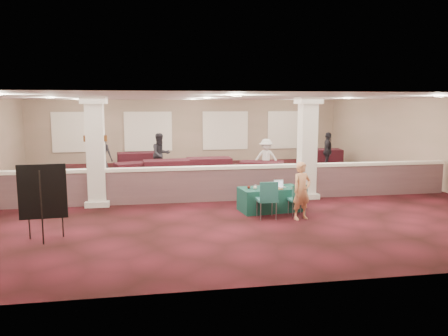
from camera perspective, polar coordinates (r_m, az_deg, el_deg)
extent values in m
plane|color=#47111A|center=(15.11, -2.14, -3.08)|extent=(16.00, 16.00, 0.00)
cube|color=#84745B|center=(22.80, -4.82, 4.85)|extent=(16.00, 0.04, 3.20)
cube|color=#84745B|center=(7.09, 6.34, -3.10)|extent=(16.00, 0.04, 3.20)
cube|color=#84745B|center=(17.78, 24.36, 3.13)|extent=(0.04, 16.00, 3.20)
cube|color=silver|center=(14.80, -2.21, 9.15)|extent=(16.00, 16.00, 0.02)
cube|color=brown|center=(13.55, -1.32, -2.25)|extent=(15.60, 0.20, 1.00)
cube|color=silver|center=(13.46, -1.32, 0.05)|extent=(15.60, 0.28, 0.10)
cube|color=silver|center=(13.34, -16.38, 2.01)|extent=(0.50, 0.50, 3.20)
cube|color=silver|center=(13.59, -16.12, -4.37)|extent=(0.70, 0.70, 0.16)
cube|color=silver|center=(13.27, -16.65, 8.46)|extent=(0.72, 0.72, 0.20)
cube|color=silver|center=(14.14, 10.80, 2.55)|extent=(0.50, 0.50, 3.20)
cube|color=silver|center=(14.37, 10.63, -3.49)|extent=(0.70, 0.70, 0.16)
cube|color=silver|center=(14.07, 10.97, 8.64)|extent=(0.72, 0.72, 0.20)
cylinder|color=brown|center=(13.34, -17.65, 3.69)|extent=(0.12, 0.12, 0.18)
cylinder|color=white|center=(13.34, -17.65, 3.69)|extent=(0.09, 0.09, 0.10)
cylinder|color=brown|center=(13.28, -15.25, 3.76)|extent=(0.12, 0.12, 0.18)
cylinder|color=white|center=(13.28, -15.25, 3.76)|extent=(0.09, 0.09, 0.10)
cube|color=#0F3931|center=(12.43, 6.06, -4.07)|extent=(1.82, 1.07, 0.66)
cube|color=#1D554A|center=(12.02, 9.52, -4.11)|extent=(0.44, 0.44, 0.06)
cube|color=#1D554A|center=(11.79, 9.88, -3.20)|extent=(0.42, 0.06, 0.42)
cylinder|color=slate|center=(11.85, 8.98, -5.41)|extent=(0.02, 0.02, 0.40)
cylinder|color=slate|center=(11.97, 10.60, -5.31)|extent=(0.02, 0.02, 0.40)
cylinder|color=slate|center=(12.17, 8.40, -5.02)|extent=(0.02, 0.02, 0.40)
cylinder|color=slate|center=(12.30, 9.99, -4.93)|extent=(0.02, 0.02, 0.40)
cube|color=#1D554A|center=(11.59, 5.58, -4.15)|extent=(0.51, 0.51, 0.07)
cube|color=#1D554A|center=(11.32, 5.90, -3.05)|extent=(0.48, 0.06, 0.48)
cylinder|color=slate|center=(11.41, 4.81, -5.71)|extent=(0.03, 0.03, 0.46)
cylinder|color=slate|center=(11.51, 6.84, -5.61)|extent=(0.03, 0.03, 0.46)
cylinder|color=slate|center=(11.80, 4.32, -5.23)|extent=(0.03, 0.03, 0.46)
cylinder|color=slate|center=(11.90, 6.29, -5.14)|extent=(0.03, 0.03, 0.46)
cube|color=black|center=(10.31, -22.62, -2.87)|extent=(1.01, 0.12, 1.21)
cylinder|color=black|center=(10.64, -24.24, -4.29)|extent=(0.03, 0.03, 1.61)
cylinder|color=black|center=(10.53, -20.45, -4.20)|extent=(0.03, 0.03, 1.61)
cylinder|color=black|center=(10.12, -22.74, -4.82)|extent=(0.03, 0.03, 1.61)
imported|color=tan|center=(11.57, 10.12, -2.94)|extent=(0.64, 0.53, 1.52)
cube|color=black|center=(17.89, -11.39, -0.34)|extent=(1.83, 1.31, 0.67)
cube|color=black|center=(17.88, -7.55, -0.14)|extent=(1.88, 1.04, 0.74)
cube|color=black|center=(17.66, 4.97, -0.27)|extent=(1.91, 1.40, 0.70)
cube|color=black|center=(20.74, -11.17, 0.97)|extent=(1.95, 1.14, 0.75)
cube|color=black|center=(18.44, -1.95, 0.19)|extent=(1.85, 0.94, 0.74)
cube|color=black|center=(21.80, 12.47, 1.36)|extent=(2.13, 1.30, 0.81)
imported|color=black|center=(18.56, -8.29, 1.77)|extent=(0.97, 0.79, 1.78)
imported|color=#B8B8B4|center=(17.97, 5.51, 1.29)|extent=(1.11, 0.76, 1.58)
imported|color=black|center=(20.26, 13.39, 2.12)|extent=(0.87, 1.13, 1.73)
imported|color=black|center=(19.05, -15.75, 1.81)|extent=(1.02, 0.77, 1.84)
cube|color=silver|center=(12.43, 7.32, -2.50)|extent=(0.32, 0.24, 0.02)
cube|color=silver|center=(12.50, 7.13, -1.93)|extent=(0.30, 0.05, 0.20)
cube|color=silver|center=(12.50, 7.15, -2.00)|extent=(0.27, 0.04, 0.17)
cube|color=orange|center=(12.18, 6.70, -2.70)|extent=(0.39, 0.32, 0.03)
sphere|color=beige|center=(12.09, 4.08, -2.57)|extent=(0.10, 0.10, 0.10)
sphere|color=#601B13|center=(12.17, 3.26, -2.51)|extent=(0.09, 0.09, 0.09)
sphere|color=#4A4A4F|center=(12.30, 4.14, -2.38)|extent=(0.09, 0.09, 0.09)
cube|color=red|center=(12.38, 9.06, -2.60)|extent=(0.11, 0.04, 0.01)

